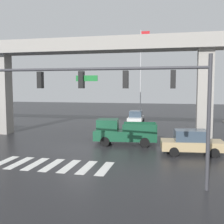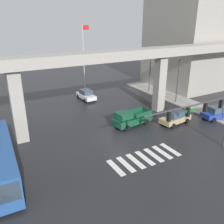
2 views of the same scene
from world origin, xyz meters
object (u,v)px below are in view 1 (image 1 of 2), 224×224
at_px(sedan_tan, 192,142).
at_px(traffic_signal_mast, 128,88).
at_px(pickup_truck, 122,132).
at_px(sedan_white, 136,118).
at_px(flagpole, 141,71).

distance_m(sedan_tan, traffic_signal_mast, 8.67).
relative_size(pickup_truck, sedan_white, 1.21).
xyz_separation_m(sedan_tan, traffic_signal_mast, (-3.38, -7.02, 3.81)).
relative_size(sedan_tan, traffic_signal_mast, 0.41).
bearing_deg(flagpole, traffic_signal_mast, -84.77).
bearing_deg(traffic_signal_mast, sedan_white, 96.82).
relative_size(pickup_truck, traffic_signal_mast, 0.49).
height_order(sedan_tan, traffic_signal_mast, traffic_signal_mast).
distance_m(pickup_truck, flagpole, 15.07).
height_order(pickup_truck, traffic_signal_mast, traffic_signal_mast).
bearing_deg(sedan_white, flagpole, 69.19).
bearing_deg(flagpole, sedan_white, -110.81).
xyz_separation_m(traffic_signal_mast, flagpole, (-2.12, 23.13, 2.14)).
bearing_deg(pickup_truck, sedan_tan, -22.10).
bearing_deg(sedan_tan, flagpole, 108.84).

